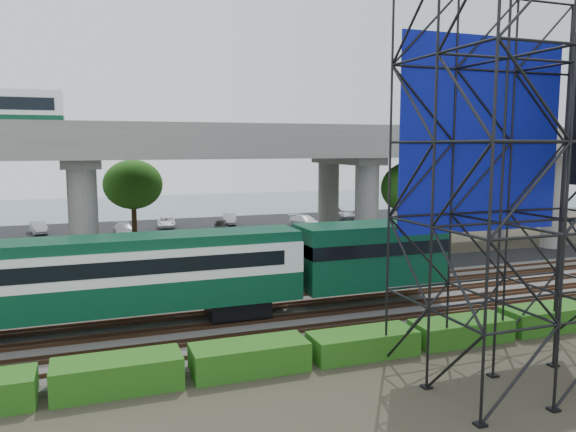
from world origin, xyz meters
name	(u,v)px	position (x,y,z in m)	size (l,w,h in m)	color
ground	(304,327)	(0.00, 0.00, 0.00)	(140.00, 140.00, 0.00)	#474233
ballast_bed	(290,314)	(0.00, 2.00, 0.10)	(90.00, 12.00, 0.20)	slate
service_road	(246,279)	(0.00, 10.50, 0.04)	(90.00, 5.00, 0.08)	black
parking_lot	(186,229)	(0.00, 34.00, 0.04)	(90.00, 18.00, 0.08)	black
harbor_water	(159,208)	(0.00, 56.00, 0.01)	(140.00, 40.00, 0.03)	#435A6E
rail_tracks	(290,310)	(0.00, 2.00, 0.28)	(90.00, 9.52, 0.16)	#472D1E
commuter_train	(147,272)	(-7.21, 2.00, 2.88)	(29.30, 3.06, 4.30)	black
overpass	(208,154)	(-1.24, 16.00, 8.21)	(80.00, 12.00, 12.40)	#9E9B93
scaffold_tower	(534,183)	(6.22, -7.98, 7.47)	(9.36, 6.36, 15.00)	black
hedge_strip	(363,342)	(1.01, -4.30, 0.56)	(34.60, 1.80, 1.20)	#205613
trees	(161,191)	(-4.67, 16.17, 5.57)	(40.94, 16.94, 7.69)	#382314
suv	(166,275)	(-5.28, 9.93, 0.83)	(2.50, 5.42, 1.51)	black
parked_cars	(208,223)	(2.31, 33.57, 0.71)	(39.84, 9.91, 1.32)	white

